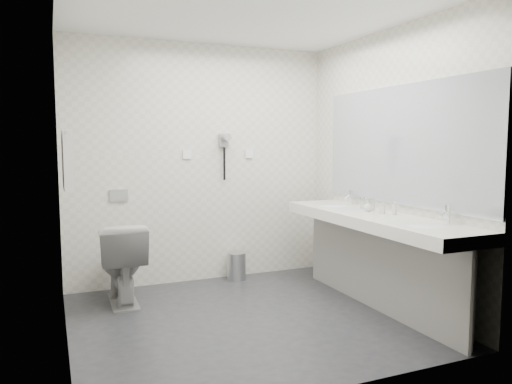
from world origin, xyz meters
name	(u,v)px	position (x,y,z in m)	size (l,w,h in m)	color
floor	(247,319)	(0.00, 0.00, 0.00)	(2.80, 2.80, 0.00)	#292A2E
ceiling	(246,12)	(0.00, 0.00, 2.50)	(2.80, 2.80, 0.00)	white
wall_back	(201,164)	(0.00, 1.30, 1.25)	(2.80, 2.80, 0.00)	silver
wall_front	(331,181)	(0.00, -1.30, 1.25)	(2.80, 2.80, 0.00)	silver
wall_left	(61,174)	(-1.40, 0.00, 1.25)	(2.60, 2.60, 0.00)	silver
wall_right	(387,167)	(1.40, 0.00, 1.25)	(2.60, 2.60, 0.00)	silver
vanity_counter	(374,220)	(1.12, -0.20, 0.80)	(0.55, 2.20, 0.10)	white
vanity_panel	(375,267)	(1.15, -0.20, 0.38)	(0.03, 2.15, 0.75)	gray
vanity_post_near	(471,301)	(1.18, -1.24, 0.38)	(0.06, 0.06, 0.75)	silver
vanity_post_far	(319,244)	(1.18, 0.84, 0.38)	(0.06, 0.06, 0.75)	silver
mirror	(400,145)	(1.39, -0.20, 1.45)	(0.02, 2.20, 1.05)	#B2BCC6
basin_near	(427,228)	(1.12, -0.85, 0.83)	(0.40, 0.31, 0.05)	white
basin_far	(334,207)	(1.12, 0.45, 0.83)	(0.40, 0.31, 0.05)	white
faucet_near	(447,214)	(1.32, -0.85, 0.92)	(0.04, 0.04, 0.15)	silver
faucet_far	(351,197)	(1.32, 0.45, 0.92)	(0.04, 0.04, 0.15)	silver
soap_bottle_a	(382,208)	(1.20, -0.21, 0.90)	(0.05, 0.05, 0.10)	silver
soap_bottle_b	(368,206)	(1.18, -0.03, 0.90)	(0.07, 0.07, 0.09)	silver
soap_bottle_c	(395,208)	(1.26, -0.30, 0.91)	(0.04, 0.04, 0.11)	silver
glass_left	(371,205)	(1.25, 0.01, 0.90)	(0.06, 0.06, 0.11)	silver
glass_right	(363,203)	(1.23, 0.12, 0.91)	(0.06, 0.06, 0.11)	silver
toilet	(122,262)	(-0.90, 0.85, 0.38)	(0.42, 0.74, 0.75)	white
flush_plate	(119,195)	(-0.85, 1.29, 0.95)	(0.18, 0.02, 0.12)	#B2B5BA
pedal_bin	(237,267)	(0.34, 1.14, 0.14)	(0.20, 0.20, 0.28)	#B2B5BA
bin_lid	(237,253)	(0.34, 1.14, 0.29)	(0.20, 0.20, 0.01)	#B2B5BA
towel_rail	(65,133)	(-1.35, 0.55, 1.55)	(0.02, 0.02, 0.62)	silver
towel_near	(68,161)	(-1.34, 0.41, 1.33)	(0.07, 0.24, 0.48)	white
towel_far	(67,160)	(-1.34, 0.69, 1.33)	(0.07, 0.24, 0.48)	white
dryer_cradle	(224,140)	(0.25, 1.27, 1.50)	(0.10, 0.04, 0.14)	gray
dryer_barrel	(226,137)	(0.25, 1.20, 1.53)	(0.08, 0.08, 0.14)	gray
dryer_cord	(224,164)	(0.25, 1.26, 1.25)	(0.02, 0.02, 0.35)	black
switch_plate_a	(187,155)	(-0.15, 1.29, 1.35)	(0.09, 0.02, 0.09)	white
switch_plate_b	(249,154)	(0.55, 1.29, 1.35)	(0.09, 0.02, 0.09)	white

